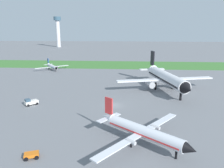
{
  "coord_description": "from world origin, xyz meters",
  "views": [
    {
      "loc": [
        3.56,
        -59.14,
        21.58
      ],
      "look_at": [
        -1.5,
        12.88,
        3.0
      ],
      "focal_mm": 35.25,
      "sensor_mm": 36.0,
      "label": 1
    }
  ],
  "objects_px": {
    "airplane_midfield_jet": "(166,78)",
    "baggage_cart_midfield": "(32,155)",
    "control_tower": "(58,29)",
    "airplane_taxiing_turboprop": "(52,66)",
    "pushback_tug_near_gate": "(31,102)",
    "airplane_foreground_turboprop": "(142,131)"
  },
  "relations": [
    {
      "from": "pushback_tug_near_gate",
      "to": "control_tower",
      "type": "xyz_separation_m",
      "value": [
        -51.03,
        191.13,
        18.92
      ]
    },
    {
      "from": "airplane_midfield_jet",
      "to": "baggage_cart_midfield",
      "type": "bearing_deg",
      "value": -47.84
    },
    {
      "from": "airplane_midfield_jet",
      "to": "baggage_cart_midfield",
      "type": "relative_size",
      "value": 12.17
    },
    {
      "from": "airplane_foreground_turboprop",
      "to": "baggage_cart_midfield",
      "type": "height_order",
      "value": "airplane_foreground_turboprop"
    },
    {
      "from": "airplane_midfield_jet",
      "to": "control_tower",
      "type": "relative_size",
      "value": 1.04
    },
    {
      "from": "baggage_cart_midfield",
      "to": "airplane_midfield_jet",
      "type": "bearing_deg",
      "value": -144.18
    },
    {
      "from": "airplane_taxiing_turboprop",
      "to": "baggage_cart_midfield",
      "type": "height_order",
      "value": "airplane_taxiing_turboprop"
    },
    {
      "from": "pushback_tug_near_gate",
      "to": "baggage_cart_midfield",
      "type": "relative_size",
      "value": 1.35
    },
    {
      "from": "airplane_foreground_turboprop",
      "to": "airplane_taxiing_turboprop",
      "type": "xyz_separation_m",
      "value": [
        -42.09,
        72.82,
        -0.75
      ]
    },
    {
      "from": "pushback_tug_near_gate",
      "to": "airplane_taxiing_turboprop",
      "type": "bearing_deg",
      "value": -121.37
    },
    {
      "from": "airplane_taxiing_turboprop",
      "to": "control_tower",
      "type": "height_order",
      "value": "control_tower"
    },
    {
      "from": "airplane_midfield_jet",
      "to": "airplane_foreground_turboprop",
      "type": "bearing_deg",
      "value": -29.64
    },
    {
      "from": "pushback_tug_near_gate",
      "to": "control_tower",
      "type": "bearing_deg",
      "value": -118.87
    },
    {
      "from": "airplane_taxiing_turboprop",
      "to": "airplane_midfield_jet",
      "type": "bearing_deg",
      "value": 18.76
    },
    {
      "from": "airplane_foreground_turboprop",
      "to": "pushback_tug_near_gate",
      "type": "bearing_deg",
      "value": -174.22
    },
    {
      "from": "airplane_midfield_jet",
      "to": "pushback_tug_near_gate",
      "type": "relative_size",
      "value": 9.0
    },
    {
      "from": "airplane_taxiing_turboprop",
      "to": "control_tower",
      "type": "xyz_separation_m",
      "value": [
        -39.32,
        138.08,
        17.87
      ]
    },
    {
      "from": "airplane_midfield_jet",
      "to": "pushback_tug_near_gate",
      "type": "distance_m",
      "value": 45.2
    },
    {
      "from": "airplane_foreground_turboprop",
      "to": "control_tower",
      "type": "distance_m",
      "value": 226.72
    },
    {
      "from": "airplane_foreground_turboprop",
      "to": "pushback_tug_near_gate",
      "type": "relative_size",
      "value": 5.26
    },
    {
      "from": "pushback_tug_near_gate",
      "to": "control_tower",
      "type": "distance_m",
      "value": 198.73
    },
    {
      "from": "airplane_taxiing_turboprop",
      "to": "baggage_cart_midfield",
      "type": "relative_size",
      "value": 5.2
    }
  ]
}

